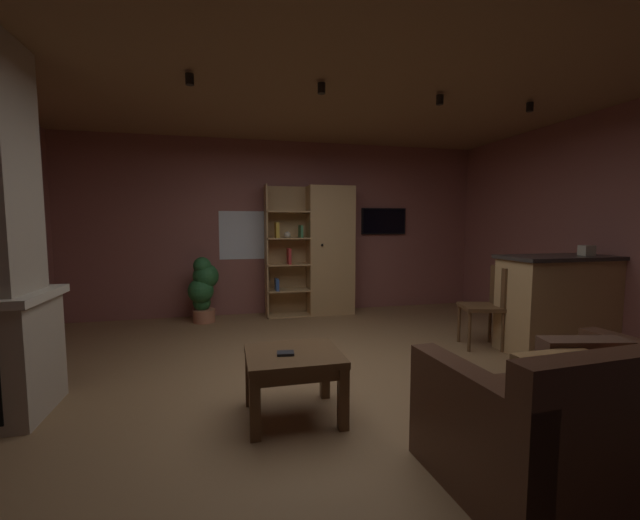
% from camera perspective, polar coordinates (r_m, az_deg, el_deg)
% --- Properties ---
extents(floor, '(6.42, 5.69, 0.02)m').
position_cam_1_polar(floor, '(3.69, 1.52, -17.21)').
color(floor, olive).
rests_on(floor, ground).
extents(wall_back, '(6.54, 0.06, 2.66)m').
position_cam_1_polar(wall_back, '(6.23, -5.34, 4.63)').
color(wall_back, '#8E544C').
rests_on(wall_back, ground).
extents(wall_right, '(0.06, 5.69, 2.66)m').
position_cam_1_polar(wall_right, '(5.28, 38.00, 3.42)').
color(wall_right, '#8E544C').
rests_on(wall_right, ground).
extents(ceiling, '(6.42, 5.69, 0.02)m').
position_cam_1_polar(ceiling, '(3.64, 1.63, 25.77)').
color(ceiling, '#8E6B47').
extents(window_pane_back, '(0.70, 0.01, 0.73)m').
position_cam_1_polar(window_pane_back, '(6.14, -11.15, 3.53)').
color(window_pane_back, white).
extents(bookshelf_cabinet, '(1.35, 0.41, 1.97)m').
position_cam_1_polar(bookshelf_cabinet, '(6.09, 0.62, 1.30)').
color(bookshelf_cabinet, tan).
rests_on(bookshelf_cabinet, ground).
extents(kitchen_bar_counter, '(1.49, 0.61, 1.06)m').
position_cam_1_polar(kitchen_bar_counter, '(5.15, 32.09, -5.26)').
color(kitchen_bar_counter, tan).
rests_on(kitchen_bar_counter, ground).
extents(tissue_box, '(0.13, 0.13, 0.11)m').
position_cam_1_polar(tissue_box, '(5.15, 34.11, 1.15)').
color(tissue_box, '#BFB299').
rests_on(tissue_box, kitchen_bar_counter).
extents(leather_couch, '(1.52, 0.99, 0.84)m').
position_cam_1_polar(leather_couch, '(2.71, 33.11, -19.24)').
color(leather_couch, '#4C2D1E').
rests_on(leather_couch, ground).
extents(coffee_table, '(0.67, 0.59, 0.48)m').
position_cam_1_polar(coffee_table, '(2.95, -3.84, -14.90)').
color(coffee_table, brown).
rests_on(coffee_table, ground).
extents(table_book_0, '(0.13, 0.10, 0.02)m').
position_cam_1_polar(table_book_0, '(2.87, -5.01, -13.30)').
color(table_book_0, black).
rests_on(table_book_0, coffee_table).
extents(dining_chair, '(0.52, 0.52, 0.92)m').
position_cam_1_polar(dining_chair, '(4.86, 23.16, -5.48)').
color(dining_chair, brown).
rests_on(dining_chair, ground).
extents(potted_floor_plant, '(0.43, 0.40, 0.93)m').
position_cam_1_polar(potted_floor_plant, '(5.83, -16.55, -3.83)').
color(potted_floor_plant, '#B77051').
rests_on(potted_floor_plant, ground).
extents(wall_mounted_tv, '(0.76, 0.06, 0.43)m').
position_cam_1_polar(wall_mounted_tv, '(6.61, 9.18, 5.56)').
color(wall_mounted_tv, black).
extents(track_light_spot_0, '(0.07, 0.07, 0.09)m').
position_cam_1_polar(track_light_spot_0, '(4.01, -36.53, 21.59)').
color(track_light_spot_0, black).
extents(track_light_spot_1, '(0.07, 0.07, 0.09)m').
position_cam_1_polar(track_light_spot_1, '(3.76, -18.33, 23.55)').
color(track_light_spot_1, black).
extents(track_light_spot_2, '(0.07, 0.07, 0.09)m').
position_cam_1_polar(track_light_spot_2, '(3.80, 0.21, 23.57)').
color(track_light_spot_2, black).
extents(track_light_spot_3, '(0.07, 0.07, 0.09)m').
position_cam_1_polar(track_light_spot_3, '(4.27, 16.94, 21.28)').
color(track_light_spot_3, black).
extents(track_light_spot_4, '(0.07, 0.07, 0.09)m').
position_cam_1_polar(track_light_spot_4, '(4.85, 28.07, 18.93)').
color(track_light_spot_4, black).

